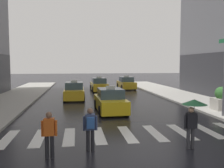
# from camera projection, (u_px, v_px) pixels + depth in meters

# --- Properties ---
(ground_plane) EXTENTS (160.00, 160.00, 0.00)m
(ground_plane) POSITION_uv_depth(u_px,v_px,m) (145.00, 158.00, 8.47)
(ground_plane) COLOR black
(crosswalk_markings) EXTENTS (11.30, 2.80, 0.01)m
(crosswalk_markings) POSITION_uv_depth(u_px,v_px,m) (127.00, 134.00, 11.43)
(crosswalk_markings) COLOR silver
(crosswalk_markings) RESTS_ON ground
(taxi_lead) EXTENTS (2.03, 4.59, 1.80)m
(taxi_lead) POSITION_uv_depth(u_px,v_px,m) (110.00, 101.00, 16.82)
(taxi_lead) COLOR yellow
(taxi_lead) RESTS_ON ground
(taxi_second) EXTENTS (1.95, 4.55, 1.80)m
(taxi_second) POSITION_uv_depth(u_px,v_px,m) (74.00, 92.00, 22.81)
(taxi_second) COLOR gold
(taxi_second) RESTS_ON ground
(taxi_third) EXTENTS (2.04, 4.59, 1.80)m
(taxi_third) POSITION_uv_depth(u_px,v_px,m) (99.00, 85.00, 29.89)
(taxi_third) COLOR gold
(taxi_third) RESTS_ON ground
(taxi_fourth) EXTENTS (2.00, 4.58, 1.80)m
(taxi_fourth) POSITION_uv_depth(u_px,v_px,m) (126.00, 83.00, 32.49)
(taxi_fourth) COLOR gold
(taxi_fourth) RESTS_ON ground
(pedestrian_with_umbrella) EXTENTS (0.96, 0.96, 1.94)m
(pedestrian_with_umbrella) POSITION_uv_depth(u_px,v_px,m) (193.00, 110.00, 9.32)
(pedestrian_with_umbrella) COLOR #333338
(pedestrian_with_umbrella) RESTS_ON ground
(pedestrian_with_backpack) EXTENTS (0.55, 0.43, 1.65)m
(pedestrian_with_backpack) POSITION_uv_depth(u_px,v_px,m) (90.00, 126.00, 9.07)
(pedestrian_with_backpack) COLOR black
(pedestrian_with_backpack) RESTS_ON ground
(pedestrian_plain_coat) EXTENTS (0.55, 0.24, 1.65)m
(pedestrian_plain_coat) POSITION_uv_depth(u_px,v_px,m) (49.00, 132.00, 8.39)
(pedestrian_plain_coat) COLOR black
(pedestrian_plain_coat) RESTS_ON ground
(planter_near_corner) EXTENTS (1.10, 1.10, 1.60)m
(planter_near_corner) POSITION_uv_depth(u_px,v_px,m) (221.00, 99.00, 16.68)
(planter_near_corner) COLOR #A8A399
(planter_near_corner) RESTS_ON curb_right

